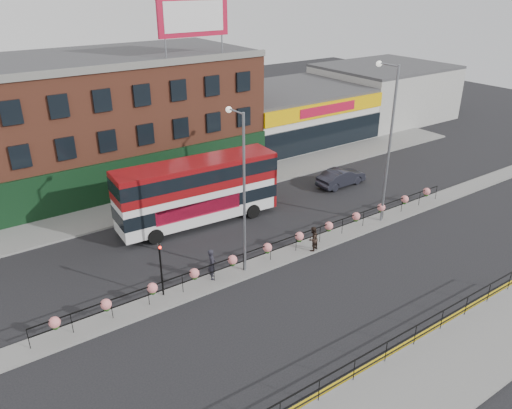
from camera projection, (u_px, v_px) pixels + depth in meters
ground at (283, 257)px, 31.24m from camera, size 120.00×120.00×0.00m
south_pavement at (448, 369)px, 22.27m from camera, size 60.00×4.00×0.15m
north_pavement at (192, 193)px, 40.15m from camera, size 60.00×4.00×0.15m
median at (283, 256)px, 31.21m from camera, size 60.00×1.60×0.15m
yellow_line_inner at (407, 342)px, 24.01m from camera, size 60.00×0.10×0.01m
yellow_line_outer at (410, 344)px, 23.88m from camera, size 60.00×0.10×0.01m
brick_building at (102, 118)px, 41.88m from camera, size 25.00×12.21×10.30m
supermarket at (288, 113)px, 53.26m from camera, size 15.00×12.25×5.30m
warehouse_east at (383, 91)px, 60.78m from camera, size 14.50×12.00×6.30m
billboard at (193, 16)px, 38.18m from camera, size 6.00×0.29×4.40m
median_railing at (284, 243)px, 30.80m from camera, size 30.04×0.56×1.23m
south_railing at (387, 347)px, 22.28m from camera, size 20.04×0.05×1.12m
double_decker_bus at (198, 186)px, 34.42m from camera, size 11.60×3.44×4.63m
car at (341, 177)px, 41.58m from camera, size 1.83×4.56×1.47m
pedestrian_a at (212, 264)px, 28.44m from camera, size 1.01×0.95×1.88m
pedestrian_b at (313, 239)px, 31.41m from camera, size 1.10×1.01×1.62m
lamp_column_west at (242, 180)px, 27.44m from camera, size 0.34×1.67×9.53m
lamp_column_east at (388, 132)px, 33.12m from camera, size 0.39×1.91×10.88m
traffic_light_median at (160, 258)px, 26.35m from camera, size 0.15×0.28×3.65m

